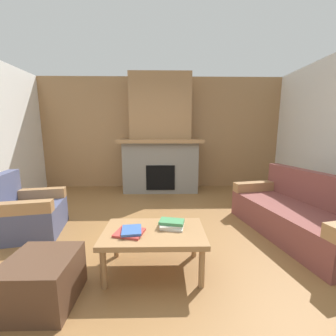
# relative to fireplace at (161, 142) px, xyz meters

# --- Properties ---
(ground) EXTENTS (9.00, 9.00, 0.00)m
(ground) POSITION_rel_fireplace_xyz_m (0.00, -2.62, -1.16)
(ground) COLOR brown
(wall_back_wood_panel) EXTENTS (6.00, 0.12, 2.70)m
(wall_back_wood_panel) POSITION_rel_fireplace_xyz_m (0.00, 0.38, 0.19)
(wall_back_wood_panel) COLOR #997047
(wall_back_wood_panel) RESTS_ON ground
(fireplace) EXTENTS (1.90, 0.82, 2.70)m
(fireplace) POSITION_rel_fireplace_xyz_m (0.00, 0.00, 0.00)
(fireplace) COLOR gray
(fireplace) RESTS_ON ground
(couch) EXTENTS (1.18, 1.93, 0.85)m
(couch) POSITION_rel_fireplace_xyz_m (1.90, -2.32, -0.88)
(couch) COLOR brown
(couch) RESTS_ON ground
(armchair) EXTENTS (0.90, 0.90, 0.85)m
(armchair) POSITION_rel_fireplace_xyz_m (-1.81, -2.21, -0.87)
(armchair) COLOR #474C6B
(armchair) RESTS_ON ground
(coffee_table) EXTENTS (1.00, 0.60, 0.43)m
(coffee_table) POSITION_rel_fireplace_xyz_m (-0.02, -3.04, -0.79)
(coffee_table) COLOR #997047
(coffee_table) RESTS_ON ground
(ottoman) EXTENTS (0.52, 0.52, 0.40)m
(ottoman) POSITION_rel_fireplace_xyz_m (-0.91, -3.43, -0.96)
(ottoman) COLOR #4C3323
(ottoman) RESTS_ON ground
(book_stack_near_edge) EXTENTS (0.30, 0.27, 0.04)m
(book_stack_near_edge) POSITION_rel_fireplace_xyz_m (-0.24, -3.10, -0.71)
(book_stack_near_edge) COLOR #B23833
(book_stack_near_edge) RESTS_ON coffee_table
(book_stack_center) EXTENTS (0.27, 0.23, 0.07)m
(book_stack_center) POSITION_rel_fireplace_xyz_m (0.16, -2.97, -0.70)
(book_stack_center) COLOR beige
(book_stack_center) RESTS_ON coffee_table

